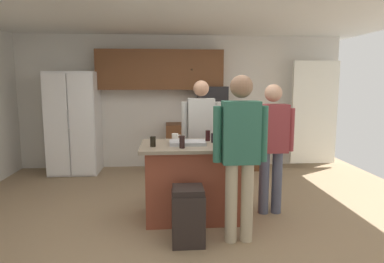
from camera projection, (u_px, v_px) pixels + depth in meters
name	position (u px, v px, depth m)	size (l,w,h in m)	color
floor	(190.00, 219.00, 4.28)	(7.04, 7.04, 0.00)	#937A5B
ceiling	(190.00, 2.00, 3.91)	(7.04, 7.04, 0.00)	white
back_wall	(181.00, 102.00, 6.86)	(6.40, 0.10, 2.60)	silver
french_door_window_panel	(314.00, 113.00, 6.68)	(0.90, 0.06, 2.00)	white
cabinet_run_upper	(160.00, 70.00, 6.54)	(2.40, 0.38, 0.75)	brown
cabinet_run_lower	(212.00, 146.00, 6.71)	(1.80, 0.63, 0.90)	brown
refrigerator	(74.00, 123.00, 6.35)	(0.88, 0.76, 1.88)	white
microwave_over_range	(212.00, 95.00, 6.58)	(0.56, 0.40, 0.32)	black
kitchen_island	(194.00, 180.00, 4.27)	(1.30, 0.85, 0.94)	brown
person_elder_center	(201.00, 131.00, 4.97)	(0.57, 0.23, 1.72)	#383842
person_guest_right	(240.00, 147.00, 3.53)	(0.57, 0.23, 1.77)	tan
person_host_foreground	(272.00, 140.00, 4.34)	(0.57, 0.22, 1.67)	#4C5166
glass_stout_tall	(221.00, 136.00, 4.42)	(0.07, 0.07, 0.12)	black
glass_pilsner	(153.00, 142.00, 4.04)	(0.07, 0.07, 0.12)	black
mug_blue_stoneware	(234.00, 141.00, 4.19)	(0.13, 0.09, 0.09)	#4C6B99
mug_ceramic_white	(175.00, 137.00, 4.44)	(0.13, 0.08, 0.09)	white
glass_short_whisky	(214.00, 138.00, 4.31)	(0.06, 0.06, 0.12)	black
tumbler_amber	(182.00, 142.00, 3.94)	(0.06, 0.06, 0.15)	black
glass_dark_ale	(208.00, 136.00, 4.44)	(0.06, 0.06, 0.14)	black
serving_tray	(187.00, 143.00, 4.19)	(0.44, 0.30, 0.04)	#B7B7BC
trash_bin	(188.00, 216.00, 3.59)	(0.34, 0.34, 0.61)	black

